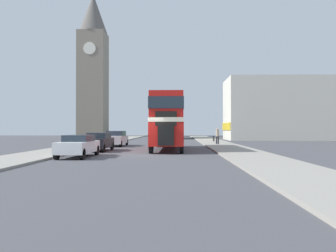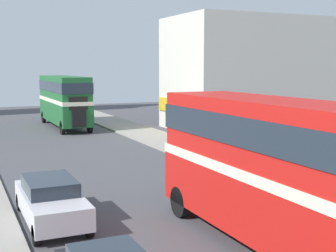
{
  "view_description": "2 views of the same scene",
  "coord_description": "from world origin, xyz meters",
  "px_view_note": "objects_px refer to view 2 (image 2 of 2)",
  "views": [
    {
      "loc": [
        2.22,
        -21.35,
        1.77
      ],
      "look_at": [
        1.45,
        5.82,
        1.97
      ],
      "focal_mm": 35.0,
      "sensor_mm": 36.0,
      "label": 1
    },
    {
      "loc": [
        -6.73,
        -4.63,
        5.32
      ],
      "look_at": [
        1.45,
        13.24,
        2.81
      ],
      "focal_mm": 50.0,
      "sensor_mm": 36.0,
      "label": 2
    }
  ],
  "objects_px": {
    "car_parked_far": "(51,200)",
    "bicycle_on_pavement": "(197,144)",
    "pedestrian_walking": "(263,157)",
    "double_decker_bus": "(278,164)",
    "bus_distant": "(64,97)"
  },
  "relations": [
    {
      "from": "double_decker_bus",
      "to": "bus_distant",
      "type": "xyz_separation_m",
      "value": [
        0.53,
        30.43,
        0.04
      ]
    },
    {
      "from": "car_parked_far",
      "to": "bicycle_on_pavement",
      "type": "xyz_separation_m",
      "value": [
        10.8,
        9.63,
        -0.3
      ]
    },
    {
      "from": "double_decker_bus",
      "to": "pedestrian_walking",
      "type": "bearing_deg",
      "value": 56.4
    },
    {
      "from": "bus_distant",
      "to": "pedestrian_walking",
      "type": "xyz_separation_m",
      "value": [
        4.48,
        -22.88,
        -1.59
      ]
    },
    {
      "from": "bus_distant",
      "to": "car_parked_far",
      "type": "distance_m",
      "value": 25.83
    },
    {
      "from": "bus_distant",
      "to": "pedestrian_walking",
      "type": "bearing_deg",
      "value": -78.91
    },
    {
      "from": "pedestrian_walking",
      "to": "bicycle_on_pavement",
      "type": "distance_m",
      "value": 7.47
    },
    {
      "from": "pedestrian_walking",
      "to": "bicycle_on_pavement",
      "type": "xyz_separation_m",
      "value": [
        0.43,
        7.44,
        -0.58
      ]
    },
    {
      "from": "car_parked_far",
      "to": "pedestrian_walking",
      "type": "xyz_separation_m",
      "value": [
        10.38,
        2.19,
        0.28
      ]
    },
    {
      "from": "double_decker_bus",
      "to": "bicycle_on_pavement",
      "type": "relative_size",
      "value": 5.82
    },
    {
      "from": "double_decker_bus",
      "to": "pedestrian_walking",
      "type": "xyz_separation_m",
      "value": [
        5.01,
        7.54,
        -1.54
      ]
    },
    {
      "from": "car_parked_far",
      "to": "pedestrian_walking",
      "type": "distance_m",
      "value": 10.61
    },
    {
      "from": "double_decker_bus",
      "to": "car_parked_far",
      "type": "height_order",
      "value": "double_decker_bus"
    },
    {
      "from": "double_decker_bus",
      "to": "pedestrian_walking",
      "type": "distance_m",
      "value": 9.19
    },
    {
      "from": "car_parked_far",
      "to": "bicycle_on_pavement",
      "type": "height_order",
      "value": "car_parked_far"
    }
  ]
}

